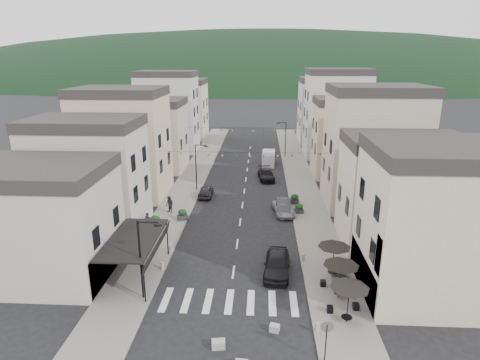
% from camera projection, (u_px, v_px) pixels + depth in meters
% --- Properties ---
extents(ground, '(700.00, 700.00, 0.00)m').
position_uv_depth(ground, '(227.00, 319.00, 26.16)').
color(ground, black).
rests_on(ground, ground).
extents(sidewalk_left, '(4.00, 76.00, 0.12)m').
position_uv_depth(sidewalk_left, '(194.00, 176.00, 57.04)').
color(sidewalk_left, slate).
rests_on(sidewalk_left, ground).
extents(sidewalk_right, '(4.00, 76.00, 0.12)m').
position_uv_depth(sidewalk_right, '(299.00, 178.00, 56.27)').
color(sidewalk_right, slate).
rests_on(sidewalk_right, ground).
extents(hill_backdrop, '(640.00, 360.00, 70.00)m').
position_uv_depth(hill_backdrop, '(260.00, 78.00, 312.18)').
color(hill_backdrop, black).
rests_on(hill_backdrop, ground).
extents(boutique_building, '(12.00, 8.00, 8.00)m').
position_uv_depth(boutique_building, '(30.00, 227.00, 30.54)').
color(boutique_building, '#B3B0A4').
rests_on(boutique_building, ground).
extents(bistro_building, '(10.00, 8.00, 10.00)m').
position_uv_depth(bistro_building, '(440.00, 229.00, 27.74)').
color(bistro_building, beige).
rests_on(bistro_building, ground).
extents(boutique_awning, '(3.77, 7.50, 3.28)m').
position_uv_depth(boutique_awning, '(137.00, 240.00, 30.38)').
color(boutique_awning, black).
rests_on(boutique_awning, ground).
extents(buildings_row_left, '(10.20, 54.16, 14.00)m').
position_uv_depth(buildings_row_left, '(153.00, 127.00, 61.08)').
color(buildings_row_left, '#B3B0A4').
rests_on(buildings_row_left, ground).
extents(buildings_row_right, '(10.20, 54.16, 14.50)m').
position_uv_depth(buildings_row_right, '(347.00, 128.00, 58.43)').
color(buildings_row_right, beige).
rests_on(buildings_row_right, ground).
extents(cafe_terrace, '(2.50, 8.10, 2.53)m').
position_uv_depth(cafe_terrace, '(341.00, 269.00, 27.74)').
color(cafe_terrace, black).
rests_on(cafe_terrace, ground).
extents(streetlamp_left_near, '(1.70, 0.56, 6.00)m').
position_uv_depth(streetlamp_left_near, '(144.00, 252.00, 27.27)').
color(streetlamp_left_near, black).
rests_on(streetlamp_left_near, ground).
extents(streetlamp_left_far, '(1.70, 0.56, 6.00)m').
position_uv_depth(streetlamp_left_far, '(198.00, 162.00, 50.15)').
color(streetlamp_left_far, black).
rests_on(streetlamp_left_far, ground).
extents(streetlamp_right_far, '(1.70, 0.56, 6.00)m').
position_uv_depth(streetlamp_right_far, '(284.00, 136.00, 66.71)').
color(streetlamp_right_far, black).
rests_on(streetlamp_right_far, ground).
extents(traffic_sign, '(0.70, 0.07, 2.70)m').
position_uv_depth(traffic_sign, '(327.00, 333.00, 21.96)').
color(traffic_sign, black).
rests_on(traffic_sign, ground).
extents(bollards, '(11.66, 10.26, 0.60)m').
position_uv_depth(bollards, '(233.00, 271.00, 31.28)').
color(bollards, gray).
rests_on(bollards, ground).
extents(bunting_near, '(19.00, 0.28, 0.62)m').
position_uv_depth(bunting_near, '(243.00, 155.00, 45.46)').
color(bunting_near, black).
rests_on(bunting_near, ground).
extents(bunting_far, '(19.00, 0.28, 0.62)m').
position_uv_depth(bunting_far, '(248.00, 130.00, 60.71)').
color(bunting_far, black).
rests_on(bunting_far, ground).
extents(parked_car_a, '(2.37, 5.05, 1.67)m').
position_uv_depth(parked_car_a, '(277.00, 264.00, 31.46)').
color(parked_car_a, black).
rests_on(parked_car_a, ground).
extents(parked_car_b, '(1.69, 4.39, 1.43)m').
position_uv_depth(parked_car_b, '(283.00, 206.00, 43.84)').
color(parked_car_b, '#313133').
rests_on(parked_car_b, ground).
extents(parked_car_c, '(2.59, 4.65, 1.23)m').
position_uv_depth(parked_car_c, '(284.00, 209.00, 43.42)').
color(parked_car_c, gray).
rests_on(parked_car_c, ground).
extents(parked_car_d, '(2.59, 5.13, 1.43)m').
position_uv_depth(parked_car_d, '(266.00, 175.00, 55.48)').
color(parked_car_d, black).
rests_on(parked_car_d, ground).
extents(parked_car_e, '(1.62, 4.00, 1.36)m').
position_uv_depth(parked_car_e, '(206.00, 191.00, 48.78)').
color(parked_car_e, black).
rests_on(parked_car_e, ground).
extents(delivery_van, '(2.11, 4.86, 2.29)m').
position_uv_depth(delivery_van, '(269.00, 158.00, 62.99)').
color(delivery_van, '#BBBBBE').
rests_on(delivery_van, ground).
extents(pedestrian_a, '(0.72, 0.51, 1.87)m').
position_uv_depth(pedestrian_a, '(148.00, 222.00, 38.82)').
color(pedestrian_a, black).
rests_on(pedestrian_a, sidewalk_left).
extents(pedestrian_b, '(1.16, 1.13, 1.88)m').
position_uv_depth(pedestrian_b, '(170.00, 205.00, 43.32)').
color(pedestrian_b, black).
rests_on(pedestrian_b, sidewalk_left).
extents(concrete_block_a, '(0.86, 0.61, 0.50)m').
position_uv_depth(concrete_block_a, '(218.00, 344.00, 23.56)').
color(concrete_block_a, '#9D9B94').
rests_on(concrete_block_a, ground).
extents(concrete_block_b, '(0.69, 0.59, 0.45)m').
position_uv_depth(concrete_block_b, '(275.00, 328.00, 24.99)').
color(concrete_block_b, '#A19E99').
rests_on(concrete_block_b, ground).
extents(planter_la, '(1.27, 0.93, 1.27)m').
position_uv_depth(planter_la, '(155.00, 222.00, 39.70)').
color(planter_la, '#2E2E30').
rests_on(planter_la, sidewalk_left).
extents(planter_lb, '(1.20, 0.95, 1.19)m').
position_uv_depth(planter_lb, '(182.00, 215.00, 41.56)').
color(planter_lb, '#29282B').
rests_on(planter_lb, sidewalk_left).
extents(planter_ra, '(1.06, 0.69, 1.10)m').
position_uv_depth(planter_ra, '(340.00, 269.00, 31.04)').
color(planter_ra, '#29292B').
rests_on(planter_ra, sidewalk_right).
extents(planter_rb, '(1.00, 0.60, 1.08)m').
position_uv_depth(planter_rb, '(299.00, 209.00, 43.35)').
color(planter_rb, '#2A2A2C').
rests_on(planter_rb, sidewalk_right).
extents(planter_rc, '(1.13, 0.78, 1.15)m').
position_uv_depth(planter_rc, '(295.00, 199.00, 46.13)').
color(planter_rc, '#2A2A2C').
rests_on(planter_rc, sidewalk_right).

